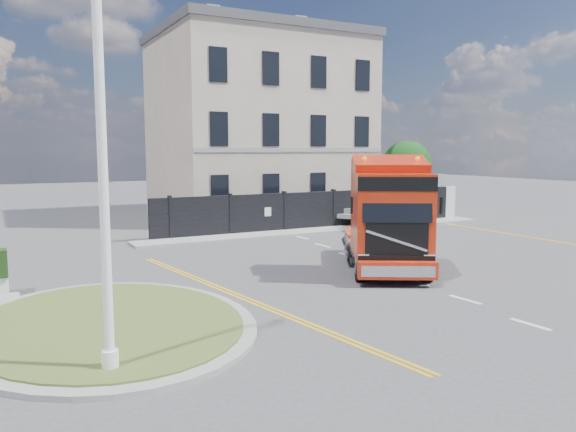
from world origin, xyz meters
TOP-DOWN VIEW (x-y plane):
  - ground at (0.00, 0.00)m, footprint 120.00×120.00m
  - traffic_island at (-7.00, -3.00)m, footprint 6.80×6.80m
  - hoarding_fence at (6.55, 9.00)m, footprint 18.80×0.25m
  - georgian_building at (6.00, 16.50)m, footprint 12.30×10.30m
  - tree at (14.38, 12.10)m, footprint 3.20×3.20m
  - pavement_far at (6.00, 8.10)m, footprint 20.00×1.60m
  - truck at (2.67, -1.27)m, footprint 5.33×6.85m
  - flatbed_pickup at (8.63, 7.15)m, footprint 3.66×4.89m
  - lamppost_island at (-7.50, -6.00)m, footprint 0.25×0.49m

SIDE VIEW (x-z plane):
  - ground at x=0.00m, z-range 0.00..0.00m
  - pavement_far at x=6.00m, z-range 0.00..0.12m
  - traffic_island at x=-7.00m, z-range 0.00..0.16m
  - flatbed_pickup at x=8.63m, z-range 0.07..1.91m
  - hoarding_fence at x=6.55m, z-range 0.00..2.00m
  - truck at x=2.67m, z-range -0.20..3.70m
  - tree at x=14.38m, z-range 0.65..5.45m
  - lamppost_island at x=-7.50m, z-range 0.16..8.13m
  - georgian_building at x=6.00m, z-range -0.63..12.17m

